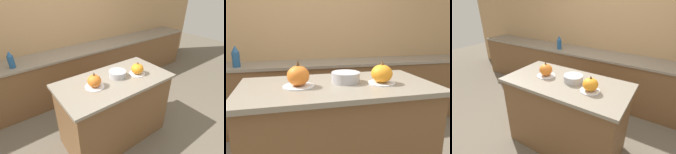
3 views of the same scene
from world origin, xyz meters
The scene contains 7 objects.
wall_back centered at (0.00, 1.71, 1.25)m, with size 8.00×0.06×2.50m.
kitchen_island centered at (0.00, 0.00, 0.47)m, with size 1.45×0.75×0.94m.
back_counter centered at (0.00, 1.38, 0.44)m, with size 6.00×0.60×0.88m.
pumpkin_cake_left centered at (-0.29, 0.00, 1.01)m, with size 0.23×0.23×0.19m.
pumpkin_cake_right centered at (0.33, -0.06, 1.01)m, with size 0.21×0.21×0.17m.
bottle_tall centered at (-0.94, 1.26, 1.01)m, with size 0.09×0.09×0.26m.
mixing_bowl centered at (0.07, 0.04, 0.98)m, with size 0.22×0.22×0.08m.
Camera 2 is at (-0.38, -1.53, 1.37)m, focal length 35.00 mm.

